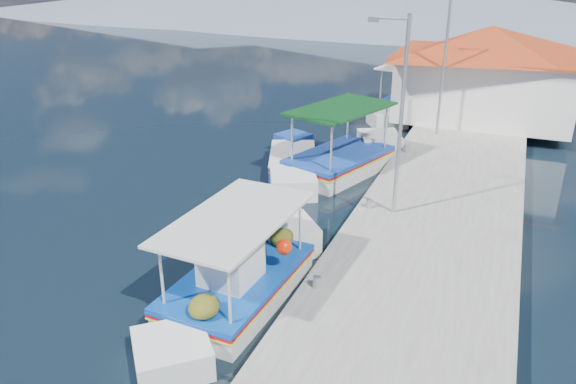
% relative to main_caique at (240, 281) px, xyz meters
% --- Properties ---
extents(ground, '(160.00, 160.00, 0.00)m').
position_rel_main_caique_xyz_m(ground, '(-1.92, 3.43, -0.49)').
color(ground, black).
rests_on(ground, ground).
extents(quay, '(5.00, 44.00, 0.50)m').
position_rel_main_caique_xyz_m(quay, '(3.98, 9.43, -0.24)').
color(quay, '#ABA8A0').
rests_on(quay, ground).
extents(bollards, '(0.20, 17.20, 0.30)m').
position_rel_main_caique_xyz_m(bollards, '(1.88, 8.68, 0.16)').
color(bollards, '#A5A8AD').
rests_on(bollards, quay).
extents(main_caique, '(2.51, 7.74, 2.55)m').
position_rel_main_caique_xyz_m(main_caique, '(0.00, 0.00, 0.00)').
color(main_caique, silver).
rests_on(main_caique, ground).
extents(caique_green_canopy, '(4.00, 7.51, 2.97)m').
position_rel_main_caique_xyz_m(caique_green_canopy, '(-0.33, 9.34, -0.05)').
color(caique_green_canopy, silver).
rests_on(caique_green_canopy, ground).
extents(caique_blue_hull, '(3.15, 5.62, 1.07)m').
position_rel_main_caique_xyz_m(caique_blue_hull, '(-2.13, 9.05, -0.20)').
color(caique_blue_hull, '#1B42A5').
rests_on(caique_blue_hull, ground).
extents(caique_far, '(3.70, 8.26, 2.97)m').
position_rel_main_caique_xyz_m(caique_far, '(0.59, 19.56, 0.06)').
color(caique_far, silver).
rests_on(caique_far, ground).
extents(harbor_building, '(10.49, 10.49, 4.40)m').
position_rel_main_caique_xyz_m(harbor_building, '(4.28, 18.43, 2.28)').
color(harbor_building, white).
rests_on(harbor_building, quay).
extents(lamp_post_near, '(1.21, 0.14, 6.00)m').
position_rel_main_caique_xyz_m(lamp_post_near, '(2.59, 5.43, 3.36)').
color(lamp_post_near, '#A5A8AD').
rests_on(lamp_post_near, quay).
extents(lamp_post_far, '(1.21, 0.14, 6.00)m').
position_rel_main_caique_xyz_m(lamp_post_far, '(2.59, 14.43, 3.36)').
color(lamp_post_far, '#A5A8AD').
rests_on(lamp_post_far, quay).
extents(mountain_ridge, '(171.40, 96.00, 5.50)m').
position_rel_main_caique_xyz_m(mountain_ridge, '(4.63, 59.43, 1.55)').
color(mountain_ridge, slate).
rests_on(mountain_ridge, ground).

